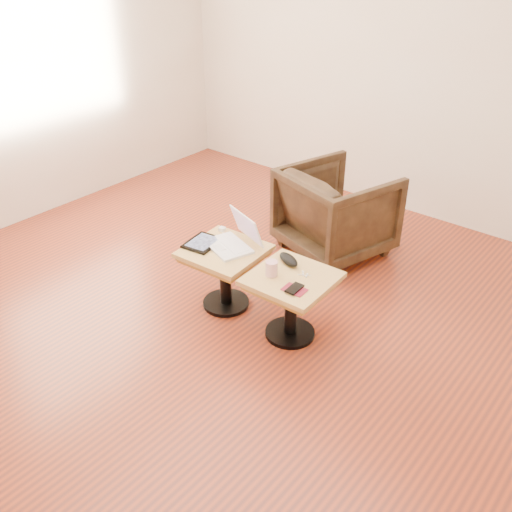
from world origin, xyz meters
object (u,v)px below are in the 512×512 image
Objects in this scene: laptop at (234,240)px; side_table_left at (225,264)px; striped_cup at (272,268)px; side_table_right at (291,292)px; armchair at (337,211)px.

side_table_left is at bearing -85.06° from laptop.
laptop is 4.18× the size of striped_cup.
side_table_left is 0.17m from laptop.
side_table_right is 1.16m from armchair.
side_table_left is at bearing 173.51° from striped_cup.
side_table_right is 0.55m from laptop.
laptop is at bearing 98.42° from armchair.
side_table_left is 0.46m from striped_cup.
side_table_right is at bearing 12.30° from laptop.
striped_cup is 1.20m from armchair.
laptop is 1.06m from armchair.
side_table_right is 0.67× the size of armchair.
laptop is 0.52× the size of armchair.
side_table_right is (0.54, 0.02, 0.00)m from side_table_left.
armchair is at bearing 103.01° from striped_cup.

